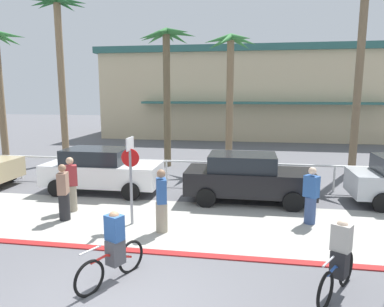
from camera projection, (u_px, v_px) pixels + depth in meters
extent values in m
plane|color=#5B5B60|center=(198.00, 177.00, 16.18)|extent=(80.00, 80.00, 0.00)
cube|color=#ADAAA0|center=(170.00, 222.00, 10.54)|extent=(44.00, 4.00, 0.02)
cube|color=maroon|center=(152.00, 252.00, 8.59)|extent=(44.00, 0.24, 0.03)
cube|color=beige|center=(258.00, 96.00, 31.10)|extent=(25.43, 8.83, 6.81)
cube|color=#2D605B|center=(259.00, 53.00, 30.47)|extent=(26.03, 9.43, 0.50)
cube|color=#2D605B|center=(259.00, 103.00, 26.39)|extent=(17.80, 1.20, 0.16)
cylinder|color=white|center=(193.00, 162.00, 14.55)|extent=(24.35, 0.08, 0.08)
cylinder|color=white|center=(21.00, 167.00, 15.85)|extent=(0.08, 0.08, 1.00)
cylinder|color=white|center=(67.00, 169.00, 15.50)|extent=(0.08, 0.08, 1.00)
cylinder|color=white|center=(116.00, 171.00, 15.16)|extent=(0.08, 0.08, 1.00)
cylinder|color=white|center=(167.00, 173.00, 14.81)|extent=(0.08, 0.08, 1.00)
cylinder|color=white|center=(220.00, 175.00, 14.46)|extent=(0.08, 0.08, 1.00)
cylinder|color=white|center=(275.00, 177.00, 14.11)|extent=(0.08, 0.08, 1.00)
cylinder|color=white|center=(334.00, 179.00, 13.76)|extent=(0.08, 0.08, 1.00)
cylinder|color=gray|center=(131.00, 188.00, 10.21)|extent=(0.08, 0.08, 2.20)
cube|color=white|center=(130.00, 144.00, 9.99)|extent=(0.04, 0.56, 0.36)
cylinder|color=red|center=(130.00, 158.00, 10.06)|extent=(0.52, 0.03, 0.52)
cylinder|color=#846B4C|center=(1.00, 100.00, 18.79)|extent=(0.36, 0.36, 6.78)
cone|color=#387F3D|center=(10.00, 35.00, 18.10)|extent=(1.74, 0.32, 0.58)
cone|color=#387F3D|center=(8.00, 39.00, 18.67)|extent=(1.10, 1.27, 0.81)
cone|color=#387F3D|center=(3.00, 40.00, 19.13)|extent=(0.73, 1.90, 0.71)
cylinder|color=#846B4C|center=(62.00, 84.00, 18.87)|extent=(0.36, 0.36, 8.47)
cone|color=#235B2D|center=(72.00, 1.00, 18.04)|extent=(1.68, 0.32, 0.59)
cone|color=#235B2D|center=(71.00, 4.00, 18.54)|extent=(1.37, 1.22, 0.57)
cone|color=#235B2D|center=(66.00, 6.00, 18.84)|extent=(0.58, 1.54, 0.62)
cone|color=#235B2D|center=(57.00, 8.00, 18.88)|extent=(1.08, 1.54, 0.83)
cone|color=#235B2D|center=(47.00, 4.00, 18.52)|extent=(1.53, 0.82, 0.61)
cone|color=#235B2D|center=(43.00, 3.00, 18.06)|extent=(1.40, 0.77, 0.69)
cone|color=#235B2D|center=(63.00, 1.00, 17.59)|extent=(1.48, 1.32, 0.72)
cylinder|color=brown|center=(167.00, 101.00, 18.00)|extent=(0.36, 0.36, 6.75)
cone|color=#2D6B33|center=(181.00, 34.00, 17.33)|extent=(1.55, 0.32, 0.61)
cone|color=#2D6B33|center=(177.00, 38.00, 17.84)|extent=(1.21, 1.21, 0.82)
cone|color=#2D6B33|center=(170.00, 37.00, 18.29)|extent=(0.32, 1.78, 0.61)
cone|color=#2D6B33|center=(157.00, 38.00, 18.20)|extent=(1.58, 1.58, 0.73)
cone|color=#2D6B33|center=(153.00, 36.00, 17.56)|extent=(1.39, 0.32, 0.75)
cone|color=#2D6B33|center=(153.00, 35.00, 17.04)|extent=(1.36, 1.36, 0.80)
cone|color=#2D6B33|center=(162.00, 31.00, 16.70)|extent=(0.32, 1.60, 0.58)
cone|color=#2D6B33|center=(177.00, 31.00, 16.69)|extent=(1.60, 1.60, 0.60)
cylinder|color=#846B4C|center=(230.00, 103.00, 18.21)|extent=(0.36, 0.36, 6.51)
cone|color=#387F3D|center=(244.00, 41.00, 17.58)|extent=(1.37, 0.32, 0.72)
cone|color=#387F3D|center=(240.00, 43.00, 18.17)|extent=(1.23, 1.42, 0.80)
cone|color=#387F3D|center=(229.00, 41.00, 18.28)|extent=(0.60, 1.35, 0.59)
cone|color=#387F3D|center=(219.00, 43.00, 18.06)|extent=(1.41, 0.90, 0.82)
cone|color=#387F3D|center=(218.00, 40.00, 17.48)|extent=(1.46, 0.92, 0.65)
cone|color=#387F3D|center=(226.00, 40.00, 16.91)|extent=(0.71, 1.82, 0.82)
cone|color=#387F3D|center=(241.00, 38.00, 16.99)|extent=(1.28, 1.49, 0.59)
cylinder|color=#756047|center=(359.00, 76.00, 16.50)|extent=(0.36, 0.36, 9.11)
cylinder|color=black|center=(10.00, 174.00, 15.36)|extent=(0.66, 0.22, 0.66)
cube|color=white|center=(103.00, 173.00, 13.65)|extent=(4.40, 1.80, 0.80)
cube|color=#1E2328|center=(96.00, 156.00, 13.58)|extent=(2.29, 1.58, 0.56)
cylinder|color=black|center=(145.00, 179.00, 14.37)|extent=(0.66, 0.22, 0.66)
cylinder|color=black|center=(131.00, 192.00, 12.62)|extent=(0.66, 0.22, 0.66)
cylinder|color=black|center=(80.00, 177.00, 14.82)|extent=(0.66, 0.22, 0.66)
cylinder|color=black|center=(57.00, 188.00, 13.07)|extent=(0.66, 0.22, 0.66)
cube|color=black|center=(249.00, 181.00, 12.46)|extent=(4.40, 1.80, 0.80)
cube|color=#1E2328|center=(242.00, 162.00, 12.39)|extent=(2.29, 1.58, 0.56)
cylinder|color=black|center=(287.00, 187.00, 13.19)|extent=(0.66, 0.22, 0.66)
cylinder|color=black|center=(293.00, 202.00, 11.43)|extent=(0.66, 0.22, 0.66)
cylinder|color=black|center=(212.00, 184.00, 13.63)|extent=(0.66, 0.22, 0.66)
cylinder|color=black|center=(206.00, 198.00, 11.88)|extent=(0.66, 0.22, 0.66)
cylinder|color=black|center=(365.00, 188.00, 13.10)|extent=(0.66, 0.22, 0.66)
cylinder|color=black|center=(383.00, 203.00, 11.35)|extent=(0.66, 0.22, 0.66)
torus|color=black|center=(325.00, 291.00, 6.32)|extent=(0.43, 0.64, 0.72)
torus|color=black|center=(346.00, 268.00, 7.14)|extent=(0.43, 0.64, 0.72)
cylinder|color=#2851A8|center=(341.00, 268.00, 6.86)|extent=(0.41, 0.61, 0.35)
cylinder|color=#2851A8|center=(331.00, 271.00, 6.45)|extent=(0.24, 0.35, 0.07)
cylinder|color=#2851A8|center=(339.00, 266.00, 6.78)|extent=(0.05, 0.05, 0.44)
cylinder|color=silver|center=(328.00, 261.00, 6.26)|extent=(0.29, 0.44, 0.04)
cube|color=#232326|center=(340.00, 263.00, 6.77)|extent=(0.41, 0.42, 0.52)
cube|color=#B7B2A8|center=(342.00, 237.00, 6.68)|extent=(0.43, 0.40, 0.52)
sphere|color=beige|center=(342.00, 226.00, 6.64)|extent=(0.22, 0.22, 0.22)
torus|color=black|center=(89.00, 278.00, 6.75)|extent=(0.37, 0.67, 0.72)
torus|color=black|center=(131.00, 257.00, 7.64)|extent=(0.37, 0.67, 0.72)
cylinder|color=red|center=(119.00, 256.00, 7.34)|extent=(0.35, 0.64, 0.35)
cylinder|color=red|center=(99.00, 259.00, 6.90)|extent=(0.21, 0.37, 0.07)
cylinder|color=red|center=(115.00, 255.00, 7.26)|extent=(0.05, 0.05, 0.44)
cylinder|color=silver|center=(90.00, 250.00, 6.70)|extent=(0.25, 0.46, 0.04)
cube|color=#4C4C51|center=(115.00, 252.00, 7.25)|extent=(0.39, 0.41, 0.52)
cube|color=#2D5699|center=(114.00, 228.00, 7.16)|extent=(0.42, 0.38, 0.52)
sphere|color=#9E7556|center=(114.00, 217.00, 7.12)|extent=(0.22, 0.22, 0.22)
cylinder|color=gray|center=(72.00, 199.00, 11.47)|extent=(0.44, 0.44, 0.86)
cube|color=#A33338|center=(70.00, 176.00, 11.34)|extent=(0.48, 0.43, 0.66)
sphere|color=#D6A884|center=(70.00, 161.00, 11.26)|extent=(0.24, 0.24, 0.24)
cylinder|color=gray|center=(162.00, 217.00, 9.75)|extent=(0.40, 0.40, 0.85)
cube|color=#2D5699|center=(161.00, 191.00, 9.62)|extent=(0.37, 0.46, 0.66)
sphere|color=#9E7556|center=(161.00, 174.00, 9.54)|extent=(0.23, 0.23, 0.23)
cylinder|color=#232326|center=(64.00, 207.00, 10.67)|extent=(0.39, 0.39, 0.83)
cube|color=#93705B|center=(63.00, 183.00, 10.54)|extent=(0.35, 0.45, 0.64)
sphere|color=#9E7556|center=(62.00, 168.00, 10.47)|extent=(0.23, 0.23, 0.23)
cylinder|color=#384C7A|center=(310.00, 210.00, 10.38)|extent=(0.45, 0.45, 0.82)
cube|color=#2D5699|center=(311.00, 186.00, 10.25)|extent=(0.47, 0.45, 0.63)
sphere|color=beige|center=(312.00, 171.00, 10.17)|extent=(0.22, 0.22, 0.22)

